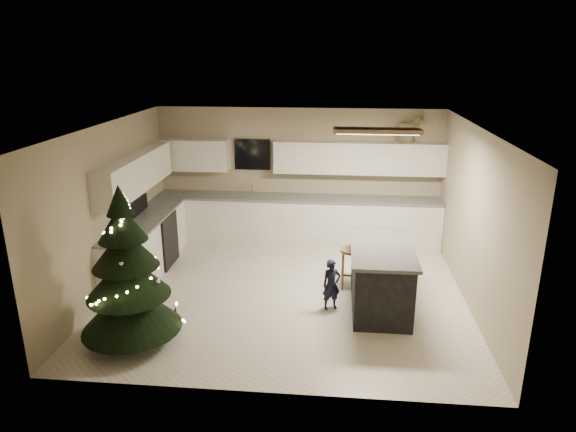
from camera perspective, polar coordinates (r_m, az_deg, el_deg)
The scene contains 8 objects.
ground_plane at distance 8.18m, azimuth -0.24°, elevation -8.44°, with size 5.50×5.50×0.00m, color beige.
room_shell at distance 7.57m, azimuth -0.08°, elevation 3.50°, with size 5.52×5.02×2.61m.
cabinetry at distance 9.53m, azimuth -4.71°, elevation 0.33°, with size 5.50×3.20×2.00m.
island at distance 7.70m, azimuth 10.23°, elevation -6.59°, with size 0.90×1.70×0.95m.
bar_stool at distance 8.20m, azimuth 6.98°, elevation -4.73°, with size 0.34×0.34×0.65m.
christmas_tree at distance 6.84m, azimuth -17.38°, elevation -6.83°, with size 1.33×1.28×2.12m.
toddler at distance 7.56m, azimuth 4.85°, elevation -7.61°, with size 0.28×0.18×0.77m, color black.
rocking_horse at distance 9.80m, azimuth 13.28°, elevation 9.40°, with size 0.62×0.46×0.50m.
Camera 1 is at (0.73, -7.29, 3.65)m, focal length 32.00 mm.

